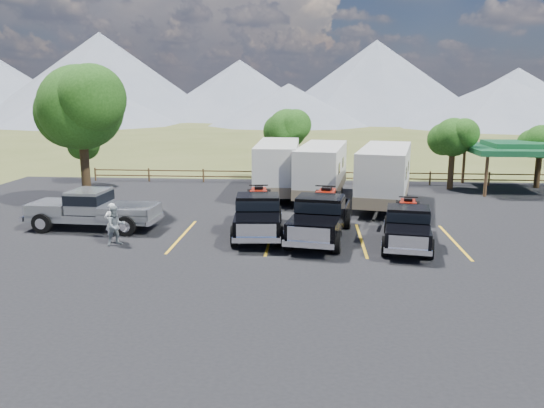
# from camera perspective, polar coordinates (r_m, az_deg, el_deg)

# --- Properties ---
(ground) EXTENTS (320.00, 320.00, 0.00)m
(ground) POSITION_cam_1_polar(r_m,az_deg,el_deg) (19.74, 4.75, -7.00)
(ground) COLOR #4A5323
(ground) RESTS_ON ground
(asphalt_lot) EXTENTS (44.00, 34.00, 0.04)m
(asphalt_lot) POSITION_cam_1_polar(r_m,az_deg,el_deg) (22.60, 4.72, -4.48)
(asphalt_lot) COLOR black
(asphalt_lot) RESTS_ON ground
(stall_lines) EXTENTS (12.12, 5.50, 0.01)m
(stall_lines) POSITION_cam_1_polar(r_m,az_deg,el_deg) (23.55, 4.71, -3.74)
(stall_lines) COLOR yellow
(stall_lines) RESTS_ON asphalt_lot
(tree_big_nw) EXTENTS (5.54, 5.18, 7.84)m
(tree_big_nw) POSITION_cam_1_polar(r_m,az_deg,el_deg) (30.34, -19.94, 9.74)
(tree_big_nw) COLOR black
(tree_big_nw) RESTS_ON ground
(tree_ne_a) EXTENTS (3.11, 2.92, 4.76)m
(tree_ne_a) POSITION_cam_1_polar(r_m,az_deg,el_deg) (36.96, 18.87, 6.80)
(tree_ne_a) COLOR black
(tree_ne_a) RESTS_ON ground
(tree_ne_b) EXTENTS (2.77, 2.59, 4.27)m
(tree_ne_b) POSITION_cam_1_polar(r_m,az_deg,el_deg) (39.84, 26.91, 5.97)
(tree_ne_b) COLOR black
(tree_ne_b) RESTS_ON ground
(tree_north) EXTENTS (3.46, 3.24, 5.25)m
(tree_north) POSITION_cam_1_polar(r_m,az_deg,el_deg) (37.82, 1.61, 8.07)
(tree_north) COLOR black
(tree_north) RESTS_ON ground
(tree_nw_small) EXTENTS (2.59, 2.43, 3.85)m
(tree_nw_small) POSITION_cam_1_polar(r_m,az_deg,el_deg) (39.21, -19.55, 5.98)
(tree_nw_small) COLOR black
(tree_nw_small) RESTS_ON ground
(rail_fence) EXTENTS (36.12, 0.12, 1.00)m
(rail_fence) POSITION_cam_1_polar(r_m,az_deg,el_deg) (37.69, 7.68, 3.01)
(rail_fence) COLOR brown
(rail_fence) RESTS_ON ground
(pavilion) EXTENTS (6.20, 6.20, 3.22)m
(pavilion) POSITION_cam_1_polar(r_m,az_deg,el_deg) (38.21, 24.69, 5.45)
(pavilion) COLOR brown
(pavilion) RESTS_ON ground
(mountain_range) EXTENTS (209.00, 71.00, 20.00)m
(mountain_range) POSITION_cam_1_polar(r_m,az_deg,el_deg) (124.88, 1.00, 12.64)
(mountain_range) COLOR slate
(mountain_range) RESTS_ON ground
(rig_left) EXTENTS (2.56, 6.31, 2.06)m
(rig_left) POSITION_cam_1_polar(r_m,az_deg,el_deg) (24.12, -1.51, -0.90)
(rig_left) COLOR black
(rig_left) RESTS_ON asphalt_lot
(rig_center) EXTENTS (3.06, 6.68, 2.15)m
(rig_center) POSITION_cam_1_polar(r_m,az_deg,el_deg) (23.50, 5.29, -1.19)
(rig_center) COLOR black
(rig_center) RESTS_ON asphalt_lot
(rig_right) EXTENTS (2.64, 5.79, 1.86)m
(rig_right) POSITION_cam_1_polar(r_m,az_deg,el_deg) (23.14, 14.37, -2.08)
(rig_right) COLOR black
(rig_right) RESTS_ON asphalt_lot
(trailer_left) EXTENTS (2.56, 9.50, 3.31)m
(trailer_left) POSITION_cam_1_polar(r_m,az_deg,el_deg) (32.95, 0.62, 3.89)
(trailer_left) COLOR silver
(trailer_left) RESTS_ON asphalt_lot
(trailer_center) EXTENTS (3.39, 9.36, 3.23)m
(trailer_center) POSITION_cam_1_polar(r_m,az_deg,el_deg) (32.13, 5.36, 3.56)
(trailer_center) COLOR silver
(trailer_center) RESTS_ON asphalt_lot
(trailer_right) EXTENTS (4.06, 9.69, 3.36)m
(trailer_right) POSITION_cam_1_polar(r_m,az_deg,el_deg) (30.43, 12.01, 3.00)
(trailer_right) COLOR silver
(trailer_right) RESTS_ON asphalt_lot
(pickup_silver) EXTENTS (6.36, 2.46, 1.88)m
(pickup_silver) POSITION_cam_1_polar(r_m,az_deg,el_deg) (26.27, -18.69, -0.50)
(pickup_silver) COLOR gray
(pickup_silver) RESTS_ON asphalt_lot
(person_a) EXTENTS (0.74, 0.68, 1.71)m
(person_a) POSITION_cam_1_polar(r_m,az_deg,el_deg) (23.87, -16.81, -1.90)
(person_a) COLOR white
(person_a) RESTS_ON asphalt_lot
(person_b) EXTENTS (1.04, 1.02, 1.69)m
(person_b) POSITION_cam_1_polar(r_m,az_deg,el_deg) (23.29, -16.45, -2.25)
(person_b) COLOR gray
(person_b) RESTS_ON asphalt_lot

